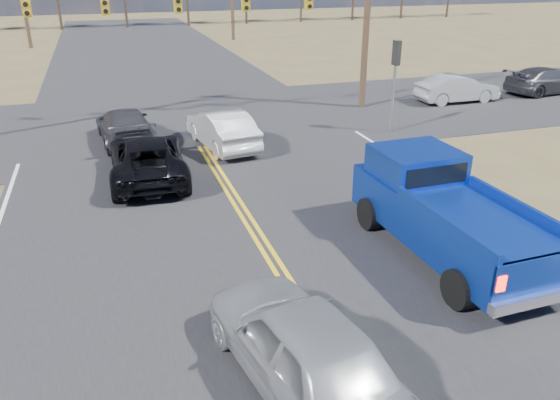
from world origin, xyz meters
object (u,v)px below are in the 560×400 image
object	(u,v)px
pickup_truck	(444,212)
dgrey_car_queue	(125,126)
white_car_queue	(222,129)
silver_suv	(302,345)
black_suv	(147,158)
cross_car_east_near	(457,88)
cross_car_east_far	(546,80)

from	to	relation	value
pickup_truck	dgrey_car_queue	xyz separation A→B (m)	(-7.03, 11.96, -0.41)
white_car_queue	dgrey_car_queue	world-z (taller)	white_car_queue
silver_suv	pickup_truck	bearing A→B (deg)	-155.65
black_suv	cross_car_east_near	size ratio (longest dim) A/B	1.20
dgrey_car_queue	pickup_truck	bearing A→B (deg)	116.00
silver_suv	white_car_queue	distance (m)	13.70
black_suv	white_car_queue	bearing A→B (deg)	-137.78
black_suv	white_car_queue	xyz separation A→B (m)	(3.16, 2.63, 0.02)
silver_suv	cross_car_east_far	xyz separation A→B (m)	(21.05, 17.57, -0.09)
black_suv	cross_car_east_far	size ratio (longest dim) A/B	1.05
black_suv	cross_car_east_far	bearing A→B (deg)	-161.32
white_car_queue	cross_car_east_near	distance (m)	13.95
silver_suv	dgrey_car_queue	distance (m)	15.48
pickup_truck	cross_car_east_near	xyz separation A→B (m)	(10.06, 13.92, -0.40)
white_car_queue	dgrey_car_queue	bearing A→B (deg)	-33.31
pickup_truck	cross_car_east_far	world-z (taller)	pickup_truck
silver_suv	cross_car_east_far	distance (m)	27.42
cross_car_east_far	pickup_truck	bearing A→B (deg)	126.02
dgrey_car_queue	cross_car_east_far	size ratio (longest dim) A/B	0.98
cross_car_east_near	cross_car_east_far	xyz separation A→B (m)	(6.00, 0.26, 0.00)
black_suv	cross_car_east_near	bearing A→B (deg)	-156.69
pickup_truck	cross_car_east_far	size ratio (longest dim) A/B	1.24
white_car_queue	cross_car_east_far	size ratio (longest dim) A/B	0.92
white_car_queue	dgrey_car_queue	distance (m)	4.03
white_car_queue	cross_car_east_far	world-z (taller)	white_car_queue
black_suv	white_car_queue	distance (m)	4.11
pickup_truck	cross_car_east_near	world-z (taller)	pickup_truck
pickup_truck	dgrey_car_queue	world-z (taller)	pickup_truck
silver_suv	cross_car_east_near	bearing A→B (deg)	-140.80
black_suv	dgrey_car_queue	xyz separation A→B (m)	(-0.48, 4.37, -0.02)
cross_car_east_near	silver_suv	bearing A→B (deg)	139.30
cross_car_east_near	black_suv	bearing A→B (deg)	111.18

